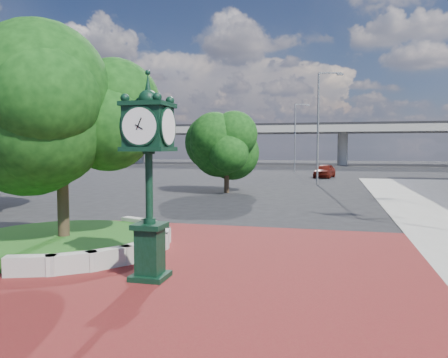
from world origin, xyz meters
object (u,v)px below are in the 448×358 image
parked_car (325,171)px  post_clock (149,168)px  street_lamp_near (321,119)px  street_lamp_far (297,132)px

parked_car → post_clock: bearing=-83.8°
street_lamp_near → post_clock: bearing=-96.3°
parked_car → street_lamp_far: bearing=123.2°
post_clock → street_lamp_far: (-0.38, 47.74, 2.46)m
post_clock → street_lamp_near: (3.19, 28.89, 2.91)m
parked_car → street_lamp_far: (-3.79, 9.46, 4.45)m
street_lamp_near → street_lamp_far: bearing=100.7°
street_lamp_far → street_lamp_near: bearing=-79.3°
parked_car → street_lamp_near: bearing=-80.0°
street_lamp_near → parked_car: bearing=88.7°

